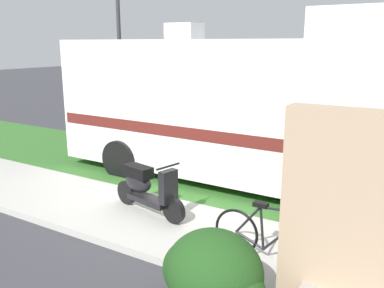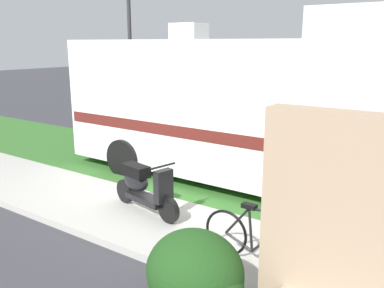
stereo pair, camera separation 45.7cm
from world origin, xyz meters
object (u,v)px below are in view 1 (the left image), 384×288
at_px(pickup_truck_near, 285,112).
at_px(street_lamp_post, 120,50).
at_px(bicycle, 273,238).
at_px(motorhome_rv, 232,105).
at_px(scooter, 146,187).

bearing_deg(pickup_truck_near, street_lamp_post, -153.08).
distance_m(bicycle, pickup_truck_near, 7.87).
bearing_deg(motorhome_rv, bicycle, -55.65).
relative_size(scooter, bicycle, 0.95).
relative_size(scooter, street_lamp_post, 0.35).
height_order(motorhome_rv, street_lamp_post, street_lamp_post).
bearing_deg(bicycle, motorhome_rv, 124.35).
distance_m(bicycle, street_lamp_post, 9.01).
relative_size(motorhome_rv, bicycle, 4.31).
relative_size(motorhome_rv, pickup_truck_near, 1.40).
bearing_deg(bicycle, scooter, 167.84).
bearing_deg(street_lamp_post, scooter, -45.61).
distance_m(scooter, bicycle, 2.60).
relative_size(scooter, pickup_truck_near, 0.31).
xyz_separation_m(bicycle, street_lamp_post, (-7.03, 5.14, 2.32)).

